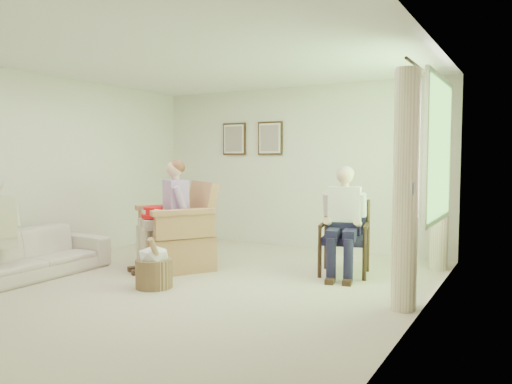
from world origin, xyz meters
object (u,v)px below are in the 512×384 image
wicker_armchair (178,241)px  hatbox (154,267)px  wood_armchair (347,235)px  person_wicker (170,207)px  sofa (28,254)px  red_hat (153,213)px  person_dark (343,214)px

wicker_armchair → hatbox: (0.40, -0.93, -0.13)m
wood_armchair → hatbox: 2.41m
wood_armchair → person_wicker: bearing=-167.9°
hatbox → sofa: bearing=-166.7°
wood_armchair → red_hat: (-2.20, -1.11, 0.26)m
red_hat → person_dark: bearing=23.5°
hatbox → wood_armchair: bearing=46.3°
wicker_armchair → sofa: bearing=-99.4°
wood_armchair → person_wicker: size_ratio=0.64×
wood_armchair → person_dark: (0.00, -0.15, 0.28)m
hatbox → wicker_armchair: bearing=113.3°
sofa → person_wicker: 1.80m
wicker_armchair → wood_armchair: size_ratio=1.27×
person_wicker → red_hat: person_wicker is taller
wicker_armchair → person_dark: size_ratio=0.86×
wood_armchair → sofa: 3.93m
wood_armchair → person_dark: bearing=-102.6°
sofa → wicker_armchair: bearing=-43.3°
sofa → red_hat: red_hat is taller
wood_armchair → person_dark: person_dark is taller
person_wicker → red_hat: bearing=-98.8°
person_dark → hatbox: (-1.65, -1.58, -0.53)m
person_wicker → person_dark: size_ratio=1.05×
wicker_armchair → person_wicker: 0.49m
sofa → person_dark: size_ratio=1.48×
wood_armchair → sofa: wood_armchair is taller
sofa → person_wicker: bearing=-46.7°
sofa → wood_armchair: bearing=-57.3°
wicker_armchair → sofa: size_ratio=0.58×
wood_armchair → person_wicker: (-2.06, -0.95, 0.34)m
sofa → hatbox: size_ratio=3.24×
wood_armchair → hatbox: bearing=-146.3°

